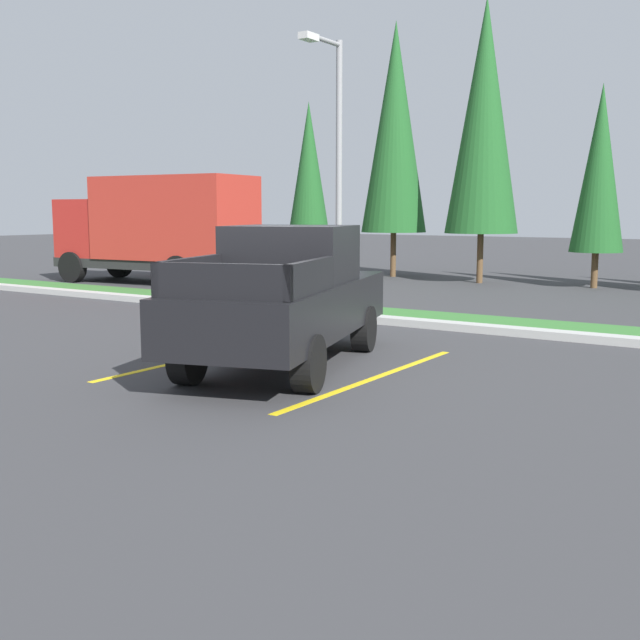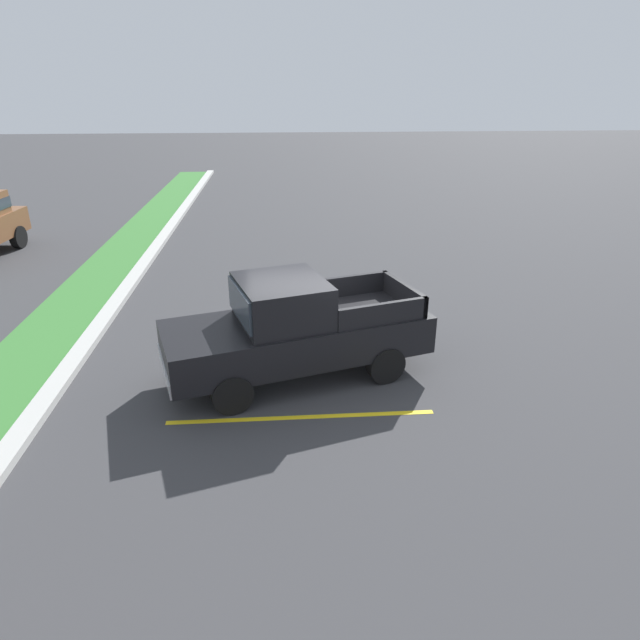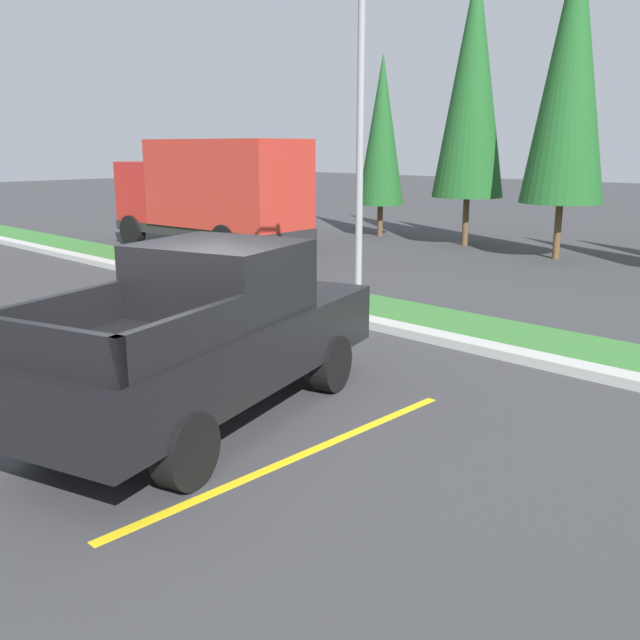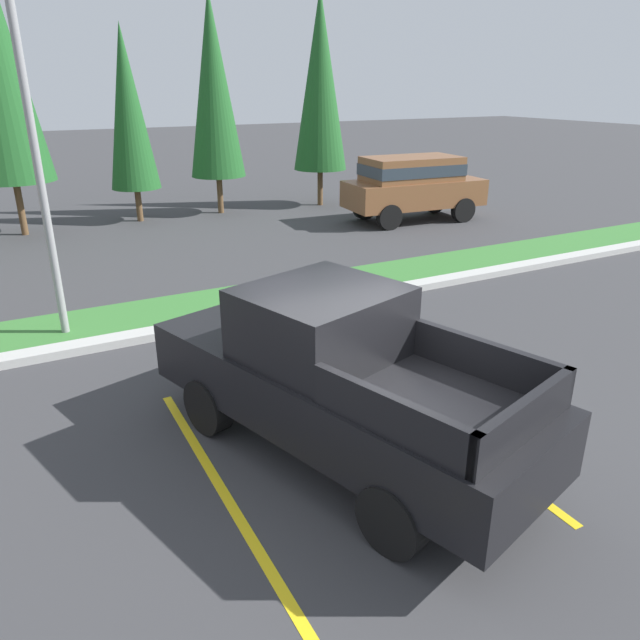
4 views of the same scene
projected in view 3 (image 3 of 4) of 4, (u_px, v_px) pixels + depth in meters
name	position (u px, v px, depth m)	size (l,w,h in m)	color
ground_plane	(203.00, 428.00, 8.19)	(120.00, 120.00, 0.00)	#38383A
parking_line_near	(141.00, 388.00, 9.54)	(0.12, 4.80, 0.01)	yellow
parking_line_far	(300.00, 456.00, 7.44)	(0.12, 4.80, 0.01)	yellow
curb_strip	(447.00, 339.00, 11.65)	(56.00, 0.40, 0.15)	#B2B2AD
grass_median	(482.00, 330.00, 12.43)	(56.00, 1.80, 0.06)	#387533
pickup_truck_main	(210.00, 334.00, 8.29)	(3.33, 5.54, 2.10)	black
cargo_truck_distant	(213.00, 191.00, 21.85)	(6.98, 3.02, 3.40)	black
street_light	(354.00, 127.00, 13.19)	(0.24, 1.49, 6.02)	gray
cypress_tree_leftmost	(382.00, 130.00, 24.73)	(1.65, 1.65, 6.34)	brown
cypress_tree_left_inner	(473.00, 81.00, 22.05)	(2.29, 2.29, 8.80)	brown
cypress_tree_center	(571.00, 68.00, 19.21)	(2.33, 2.33, 8.97)	brown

